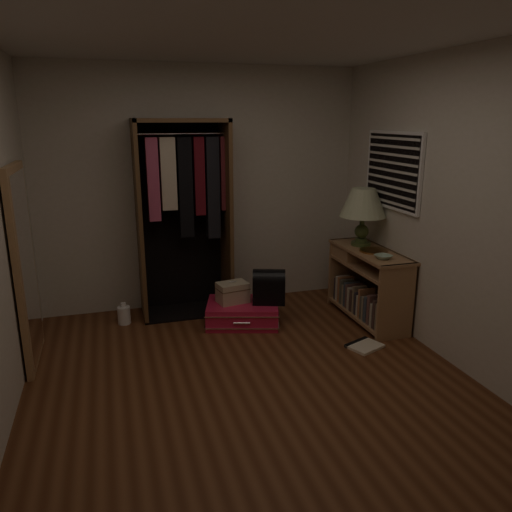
% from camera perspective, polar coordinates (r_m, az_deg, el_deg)
% --- Properties ---
extents(ground, '(4.00, 4.00, 0.00)m').
position_cam_1_polar(ground, '(4.07, -0.20, -14.76)').
color(ground, '#582F19').
rests_on(ground, ground).
extents(room_walls, '(3.52, 4.02, 2.60)m').
position_cam_1_polar(room_walls, '(3.62, 0.73, 6.73)').
color(room_walls, beige).
rests_on(room_walls, ground).
extents(console_bookshelf, '(0.42, 1.12, 0.75)m').
position_cam_1_polar(console_bookshelf, '(5.35, 12.52, -2.93)').
color(console_bookshelf, '#A1734D').
rests_on(console_bookshelf, ground).
extents(open_wardrobe, '(0.97, 0.50, 2.05)m').
position_cam_1_polar(open_wardrobe, '(5.27, -8.02, 6.11)').
color(open_wardrobe, brown).
rests_on(open_wardrobe, ground).
extents(floor_mirror, '(0.06, 0.80, 1.70)m').
position_cam_1_polar(floor_mirror, '(4.59, -24.90, -1.16)').
color(floor_mirror, tan).
rests_on(floor_mirror, ground).
extents(pink_suitcase, '(0.86, 0.72, 0.23)m').
position_cam_1_polar(pink_suitcase, '(5.17, -1.55, -6.52)').
color(pink_suitcase, '#D31942').
rests_on(pink_suitcase, ground).
extents(train_case, '(0.34, 0.26, 0.22)m').
position_cam_1_polar(train_case, '(5.12, -2.69, -4.16)').
color(train_case, '#B7AA8C').
rests_on(train_case, pink_suitcase).
extents(black_bag, '(0.38, 0.30, 0.35)m').
position_cam_1_polar(black_bag, '(5.08, 1.50, -3.41)').
color(black_bag, black).
rests_on(black_bag, pink_suitcase).
extents(table_lamp, '(0.60, 0.60, 0.60)m').
position_cam_1_polar(table_lamp, '(5.31, 12.15, 5.84)').
color(table_lamp, '#3B4E26').
rests_on(table_lamp, console_bookshelf).
extents(brass_tray, '(0.32, 0.32, 0.02)m').
position_cam_1_polar(brass_tray, '(5.18, 13.28, 0.60)').
color(brass_tray, '#9E6F3C').
rests_on(brass_tray, console_bookshelf).
extents(ceramic_bowl, '(0.19, 0.19, 0.04)m').
position_cam_1_polar(ceramic_bowl, '(4.92, 14.33, -0.09)').
color(ceramic_bowl, '#A5C6AC').
rests_on(ceramic_bowl, console_bookshelf).
extents(white_jug, '(0.14, 0.14, 0.23)m').
position_cam_1_polar(white_jug, '(5.35, -14.85, -6.51)').
color(white_jug, white).
rests_on(white_jug, ground).
extents(floor_book, '(0.37, 0.34, 0.03)m').
position_cam_1_polar(floor_book, '(4.81, 12.17, -9.95)').
color(floor_book, '#EFE3C9').
rests_on(floor_book, ground).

